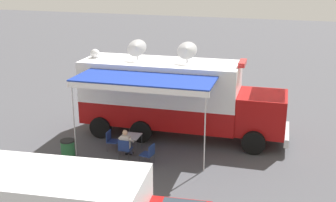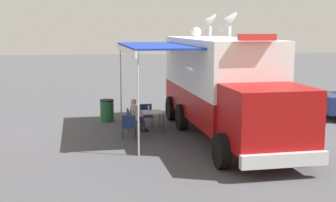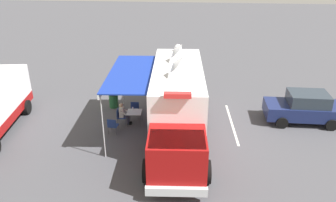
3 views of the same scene
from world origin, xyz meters
TOP-DOWN VIEW (x-y plane):
  - ground_plane at (0.00, 0.00)m, footprint 100.00×100.00m
  - lot_stripe at (-3.02, -0.98)m, footprint 0.42×4.80m
  - command_truck at (-0.01, 0.75)m, footprint 5.32×9.62m
  - folding_table at (2.42, -0.48)m, footprint 0.85×0.85m
  - water_bottle at (2.52, -0.62)m, footprint 0.07×0.07m
  - folding_chair_at_table at (3.22, -0.40)m, footprint 0.51×0.51m
  - folding_chair_beside_table at (2.56, -1.33)m, footprint 0.51×0.51m
  - folding_chair_spare_by_truck at (3.36, 0.72)m, footprint 0.54×0.54m
  - seated_responder at (3.03, -0.42)m, footprint 0.68×0.58m
  - trash_bin at (4.10, -2.52)m, footprint 0.57×0.57m
  - car_behind_truck at (-7.03, -1.60)m, footprint 4.21×2.04m

SIDE VIEW (x-z plane):
  - ground_plane at x=0.00m, z-range 0.00..0.00m
  - lot_stripe at x=-3.02m, z-range 0.00..0.01m
  - trash_bin at x=4.10m, z-range 0.00..0.91m
  - folding_chair_at_table at x=3.22m, z-range 0.08..0.95m
  - folding_chair_beside_table at x=2.56m, z-range 0.08..0.95m
  - folding_chair_spare_by_truck at x=3.36m, z-range 0.08..0.95m
  - seated_responder at x=3.03m, z-range 0.03..1.28m
  - folding_table at x=2.42m, z-range 0.31..1.04m
  - water_bottle at x=2.52m, z-range 0.72..0.95m
  - car_behind_truck at x=-7.03m, z-range 0.00..1.76m
  - command_truck at x=-0.01m, z-range -0.32..4.21m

